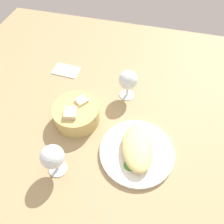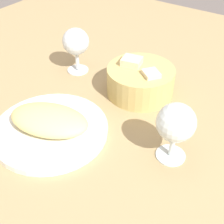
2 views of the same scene
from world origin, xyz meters
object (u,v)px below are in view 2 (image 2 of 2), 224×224
at_px(plate, 51,130).
at_px(wine_glass_near, 176,124).
at_px(wine_glass_far, 76,43).
at_px(bread_basket, 140,80).

relative_size(plate, wine_glass_near, 1.98).
distance_m(wine_glass_near, wine_glass_far, 0.38).
relative_size(bread_basket, wine_glass_far, 1.33).
relative_size(plate, bread_basket, 1.49).
bearing_deg(plate, bread_basket, 71.22).
distance_m(plate, wine_glass_far, 0.26).
bearing_deg(plate, wine_glass_near, 19.17).
bearing_deg(wine_glass_far, bread_basket, 1.59).
xyz_separation_m(plate, wine_glass_near, (0.24, 0.08, 0.07)).
xyz_separation_m(plate, bread_basket, (0.08, 0.23, 0.03)).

